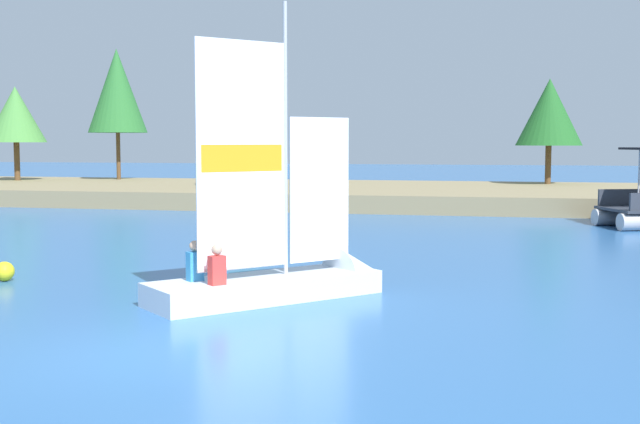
% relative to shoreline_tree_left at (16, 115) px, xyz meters
% --- Properties ---
extents(ground_plane, '(200.00, 200.00, 0.00)m').
position_rel_shoreline_tree_left_xyz_m(ground_plane, '(22.79, -32.19, -4.59)').
color(ground_plane, '#2D609E').
extents(shore_bank, '(80.00, 13.80, 0.78)m').
position_rel_shoreline_tree_left_xyz_m(shore_bank, '(22.79, -2.14, -4.20)').
color(shore_bank, '#897A56').
rests_on(shore_bank, ground).
extents(shoreline_tree_left, '(3.42, 3.42, 5.43)m').
position_rel_shoreline_tree_left_xyz_m(shoreline_tree_left, '(0.00, 0.00, 0.00)').
color(shoreline_tree_left, brown).
rests_on(shoreline_tree_left, shore_bank).
extents(shoreline_tree_midleft, '(3.47, 3.47, 7.73)m').
position_rel_shoreline_tree_left_xyz_m(shoreline_tree_midleft, '(5.20, 2.44, 1.44)').
color(shoreline_tree_midleft, brown).
rests_on(shoreline_tree_midleft, shore_bank).
extents(shoreline_tree_centre, '(3.00, 3.00, 5.95)m').
position_rel_shoreline_tree_left_xyz_m(shoreline_tree_centre, '(14.53, -3.09, 0.39)').
color(shoreline_tree_centre, brown).
rests_on(shoreline_tree_centre, shore_bank).
extents(shoreline_tree_midright, '(3.47, 3.47, 5.56)m').
position_rel_shoreline_tree_left_xyz_m(shoreline_tree_midright, '(29.95, 2.38, -0.01)').
color(shoreline_tree_midright, brown).
rests_on(shoreline_tree_midright, shore_bank).
extents(sailboat, '(4.49, 4.71, 6.09)m').
position_rel_shoreline_tree_left_xyz_m(sailboat, '(23.78, -27.35, -4.16)').
color(sailboat, silver).
rests_on(sailboat, ground).
extents(channel_buoy, '(0.43, 0.43, 0.43)m').
position_rel_shoreline_tree_left_xyz_m(channel_buoy, '(17.11, -27.17, -4.37)').
color(channel_buoy, yellow).
rests_on(channel_buoy, ground).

